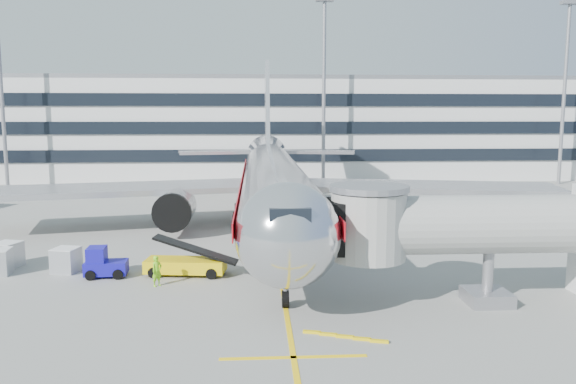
{
  "coord_description": "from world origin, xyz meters",
  "views": [
    {
      "loc": [
        -1.49,
        -35.51,
        9.68
      ],
      "look_at": [
        0.98,
        6.34,
        4.0
      ],
      "focal_mm": 35.0,
      "sensor_mm": 36.0,
      "label": 1
    }
  ],
  "objects": [
    {
      "name": "ground",
      "position": [
        0.0,
        0.0,
        0.0
      ],
      "size": [
        180.0,
        180.0,
        0.0
      ],
      "primitive_type": "plane",
      "color": "gray",
      "rests_on": "ground"
    },
    {
      "name": "main_jet",
      "position": [
        0.0,
        11.72,
        4.23
      ],
      "size": [
        50.95,
        48.7,
        16.06
      ],
      "color": "silver",
      "rests_on": "ground"
    },
    {
      "name": "belt_loader",
      "position": [
        -5.79,
        -1.72,
        0.69
      ],
      "size": [
        5.21,
        2.36,
        2.45
      ],
      "color": "yellow",
      "rests_on": "ground"
    },
    {
      "name": "terminal",
      "position": [
        0.0,
        57.95,
        7.8
      ],
      "size": [
        150.0,
        24.25,
        15.6
      ],
      "color": "silver",
      "rests_on": "ground"
    },
    {
      "name": "jet_bridge",
      "position": [
        12.18,
        -8.0,
        3.87
      ],
      "size": [
        17.8,
        4.5,
        7.0
      ],
      "color": "silver",
      "rests_on": "ground"
    },
    {
      "name": "lead_in_line",
      "position": [
        0.0,
        10.0,
        0.01
      ],
      "size": [
        0.25,
        70.0,
        0.01
      ],
      "primitive_type": "cube",
      "color": "yellow",
      "rests_on": "ground"
    },
    {
      "name": "cargo_container_right",
      "position": [
        -17.55,
        0.87,
        0.81
      ],
      "size": [
        1.9,
        1.9,
        1.61
      ],
      "color": "#B3B6BB",
      "rests_on": "ground"
    },
    {
      "name": "light_mast_centre",
      "position": [
        8.0,
        42.0,
        14.88
      ],
      "size": [
        2.4,
        1.2,
        25.45
      ],
      "color": "gray",
      "rests_on": "ground"
    },
    {
      "name": "light_mast_west",
      "position": [
        -35.0,
        42.0,
        14.88
      ],
      "size": [
        2.4,
        1.2,
        25.45
      ],
      "color": "gray",
      "rests_on": "ground"
    },
    {
      "name": "cargo_container_front",
      "position": [
        -13.32,
        -0.64,
        0.77
      ],
      "size": [
        1.73,
        1.73,
        1.54
      ],
      "color": "#B3B6BB",
      "rests_on": "ground"
    },
    {
      "name": "baggage_tug",
      "position": [
        -10.72,
        -1.85,
        0.81
      ],
      "size": [
        2.55,
        1.71,
        1.85
      ],
      "color": "#130EA1",
      "rests_on": "ground"
    },
    {
      "name": "stop_bar",
      "position": [
        0.0,
        -14.0,
        0.01
      ],
      "size": [
        6.0,
        0.25,
        0.01
      ],
      "primitive_type": "cube",
      "color": "yellow",
      "rests_on": "ground"
    },
    {
      "name": "ramp_worker",
      "position": [
        -7.15,
        -3.93,
        0.89
      ],
      "size": [
        0.75,
        0.76,
        1.77
      ],
      "primitive_type": "imported",
      "rotation": [
        0.0,
        0.0,
        0.81
      ],
      "color": "#7FDE17",
      "rests_on": "ground"
    },
    {
      "name": "light_mast_east",
      "position": [
        42.0,
        42.0,
        14.88
      ],
      "size": [
        2.4,
        1.2,
        25.45
      ],
      "color": "gray",
      "rests_on": "ground"
    }
  ]
}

